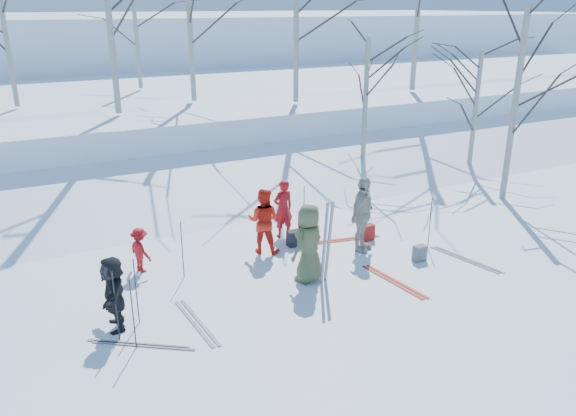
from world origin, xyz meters
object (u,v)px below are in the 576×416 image
skier_olive_center (309,243)px  skier_red_north (283,209)px  skier_red_seated (140,250)px  skier_redor_behind (263,221)px  skier_grey_west (114,293)px  backpack_grey (420,253)px  dog (307,236)px  backpack_dark (294,238)px  backpack_red (368,232)px  skier_cream_east (362,214)px

skier_olive_center → skier_red_north: size_ratio=1.15×
skier_red_north → skier_red_seated: size_ratio=1.47×
skier_redor_behind → skier_grey_west: 4.34m
skier_grey_west → backpack_grey: 7.01m
skier_redor_behind → skier_grey_west: skier_redor_behind is taller
skier_red_seated → skier_grey_west: 2.39m
skier_red_north → backpack_grey: skier_red_north is taller
skier_redor_behind → backpack_grey: skier_redor_behind is taller
skier_redor_behind → skier_red_north: bearing=-104.1°
skier_grey_west → dog: size_ratio=2.26×
skier_redor_behind → backpack_dark: (0.83, -0.02, -0.61)m
skier_grey_west → backpack_dark: (4.74, 1.85, -0.53)m
skier_red_north → skier_redor_behind: (-0.86, -0.66, 0.04)m
skier_redor_behind → backpack_red: size_ratio=3.88×
skier_red_north → dog: size_ratio=2.39×
skier_red_north → backpack_dark: (-0.03, -0.68, -0.57)m
skier_red_seated → backpack_red: 5.69m
skier_redor_behind → skier_grey_west: (-3.91, -1.87, -0.09)m
skier_red_north → skier_redor_behind: size_ratio=0.94×
skier_redor_behind → skier_cream_east: bearing=-166.2°
skier_red_north → skier_grey_west: size_ratio=1.06×
skier_red_north → skier_grey_west: 5.40m
skier_redor_behind → skier_cream_east: 2.41m
skier_red_seated → backpack_dark: skier_red_seated is taller
skier_cream_east → backpack_grey: size_ratio=4.97×
skier_red_seated → skier_grey_west: bearing=135.0°
skier_olive_center → skier_cream_east: (1.95, 0.82, 0.06)m
skier_grey_west → skier_olive_center: bearing=98.9°
skier_redor_behind → backpack_dark: skier_redor_behind is taller
skier_red_north → skier_olive_center: bearing=71.5°
backpack_grey → backpack_dark: 3.10m
skier_cream_east → skier_grey_west: (-6.09, -0.87, -0.22)m
skier_redor_behind → skier_olive_center: bearing=135.9°
skier_olive_center → skier_red_seated: size_ratio=1.69×
skier_redor_behind → dog: 1.25m
skier_red_north → skier_redor_behind: bearing=33.0°
skier_olive_center → backpack_dark: (0.60, 1.81, -0.68)m
dog → skier_red_north: bearing=-95.3°
skier_olive_center → skier_red_north: bearing=-126.1°
backpack_red → backpack_dark: (-1.86, 0.54, -0.01)m
skier_redor_behind → skier_grey_west: bearing=64.2°
skier_grey_west → backpack_grey: (6.99, -0.28, -0.54)m
skier_red_north → skier_cream_east: (1.32, -1.67, 0.17)m
skier_cream_east → dog: bearing=109.1°
skier_red_seated → dog: 4.07m
dog → backpack_dark: 0.32m
skier_redor_behind → backpack_grey: (3.08, -2.15, -0.62)m
skier_red_north → dog: skier_red_north is taller
skier_redor_behind → skier_red_seated: bearing=32.8°
skier_olive_center → backpack_red: 2.84m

